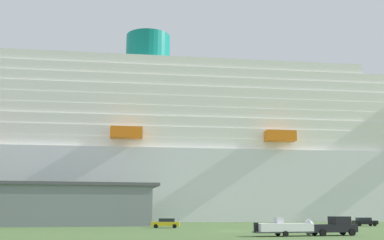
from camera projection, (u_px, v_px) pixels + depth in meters
ground_plane at (200, 225)px, 94.84m from camera, size 600.00×600.00×0.00m
cruise_ship at (255, 160)px, 138.26m from camera, size 274.20×42.70×63.22m
pickup_truck at (334, 226)px, 53.68m from camera, size 5.78×2.74×2.20m
small_boat_on_trailer at (290, 228)px, 52.39m from camera, size 8.95×2.77×2.15m
parked_car_black_coupe at (365, 222)px, 86.42m from camera, size 4.54×2.44×1.58m
parked_car_yellow_taxi at (166, 223)px, 77.11m from camera, size 4.97×2.60×1.58m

